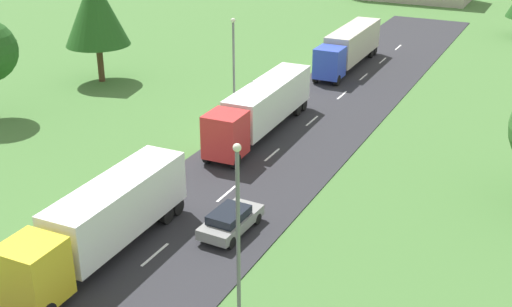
{
  "coord_description": "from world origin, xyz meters",
  "views": [
    {
      "loc": [
        17.4,
        6.3,
        18.29
      ],
      "look_at": [
        1.39,
        38.69,
        2.53
      ],
      "focal_mm": 45.61,
      "sensor_mm": 36.0,
      "label": 1
    }
  ],
  "objects_px": {
    "truck_third": "(262,107)",
    "truck_fourth": "(349,46)",
    "tree_maple": "(95,10)",
    "lamppost_third": "(234,63)",
    "car_third": "(231,220)",
    "lamppost_second": "(238,221)",
    "truck_second": "(103,219)"
  },
  "relations": [
    {
      "from": "truck_second",
      "to": "lamppost_third",
      "type": "distance_m",
      "value": 21.49
    },
    {
      "from": "truck_third",
      "to": "car_third",
      "type": "xyz_separation_m",
      "value": [
        4.91,
        -14.01,
        -1.35
      ]
    },
    {
      "from": "truck_fourth",
      "to": "truck_second",
      "type": "bearing_deg",
      "value": -89.64
    },
    {
      "from": "car_third",
      "to": "lamppost_second",
      "type": "relative_size",
      "value": 0.53
    },
    {
      "from": "truck_second",
      "to": "truck_fourth",
      "type": "xyz_separation_m",
      "value": [
        -0.24,
        38.93,
        0.05
      ]
    },
    {
      "from": "truck_third",
      "to": "lamppost_second",
      "type": "xyz_separation_m",
      "value": [
        8.45,
        -19.78,
        2.4
      ]
    },
    {
      "from": "car_third",
      "to": "truck_second",
      "type": "bearing_deg",
      "value": -134.19
    },
    {
      "from": "truck_second",
      "to": "truck_fourth",
      "type": "bearing_deg",
      "value": 90.36
    },
    {
      "from": "car_third",
      "to": "tree_maple",
      "type": "bearing_deg",
      "value": 141.41
    },
    {
      "from": "truck_fourth",
      "to": "lamppost_third",
      "type": "relative_size",
      "value": 1.7
    },
    {
      "from": "lamppost_second",
      "to": "lamppost_third",
      "type": "bearing_deg",
      "value": 118.52
    },
    {
      "from": "truck_second",
      "to": "lamppost_second",
      "type": "distance_m",
      "value": 8.62
    },
    {
      "from": "car_third",
      "to": "tree_maple",
      "type": "distance_m",
      "value": 31.62
    },
    {
      "from": "truck_fourth",
      "to": "car_third",
      "type": "xyz_separation_m",
      "value": [
        4.92,
        -34.12,
        -1.4
      ]
    },
    {
      "from": "truck_third",
      "to": "car_third",
      "type": "height_order",
      "value": "truck_third"
    },
    {
      "from": "car_third",
      "to": "lamppost_second",
      "type": "distance_m",
      "value": 7.74
    },
    {
      "from": "lamppost_third",
      "to": "car_third",
      "type": "bearing_deg",
      "value": -62.61
    },
    {
      "from": "tree_maple",
      "to": "truck_fourth",
      "type": "bearing_deg",
      "value": 37.31
    },
    {
      "from": "truck_second",
      "to": "truck_third",
      "type": "height_order",
      "value": "truck_second"
    },
    {
      "from": "truck_third",
      "to": "truck_fourth",
      "type": "relative_size",
      "value": 1.04
    },
    {
      "from": "truck_fourth",
      "to": "tree_maple",
      "type": "distance_m",
      "value": 24.76
    },
    {
      "from": "lamppost_second",
      "to": "lamppost_third",
      "type": "distance_m",
      "value": 25.03
    },
    {
      "from": "lamppost_second",
      "to": "lamppost_third",
      "type": "height_order",
      "value": "lamppost_second"
    },
    {
      "from": "truck_fourth",
      "to": "truck_third",
      "type": "bearing_deg",
      "value": -89.97
    },
    {
      "from": "truck_second",
      "to": "truck_third",
      "type": "bearing_deg",
      "value": 90.7
    },
    {
      "from": "lamppost_second",
      "to": "tree_maple",
      "type": "height_order",
      "value": "tree_maple"
    },
    {
      "from": "truck_fourth",
      "to": "lamppost_second",
      "type": "height_order",
      "value": "lamppost_second"
    },
    {
      "from": "car_third",
      "to": "tree_maple",
      "type": "relative_size",
      "value": 0.43
    },
    {
      "from": "lamppost_second",
      "to": "car_third",
      "type": "bearing_deg",
      "value": 121.55
    },
    {
      "from": "tree_maple",
      "to": "lamppost_third",
      "type": "bearing_deg",
      "value": -11.2
    },
    {
      "from": "truck_second",
      "to": "lamppost_second",
      "type": "bearing_deg",
      "value": -6.65
    },
    {
      "from": "car_third",
      "to": "lamppost_third",
      "type": "height_order",
      "value": "lamppost_third"
    }
  ]
}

